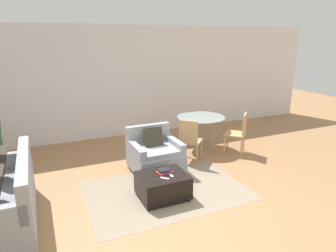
% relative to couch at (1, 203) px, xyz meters
% --- Properties ---
extents(ground_plane, '(20.00, 20.00, 0.00)m').
position_rel_couch_xyz_m(ground_plane, '(2.32, -0.76, -0.32)').
color(ground_plane, '#A3754C').
extents(wall_back, '(12.00, 0.06, 2.75)m').
position_rel_couch_xyz_m(wall_back, '(2.32, 3.15, 1.05)').
color(wall_back, white).
rests_on(wall_back, ground_plane).
extents(area_rug, '(2.59, 1.75, 0.01)m').
position_rel_couch_xyz_m(area_rug, '(2.38, -0.05, -0.32)').
color(area_rug, gray).
rests_on(area_rug, ground_plane).
extents(couch, '(0.93, 1.82, 0.94)m').
position_rel_couch_xyz_m(couch, '(0.00, 0.00, 0.00)').
color(couch, '#999EA8').
rests_on(couch, ground_plane).
extents(armchair, '(0.90, 0.89, 0.84)m').
position_rel_couch_xyz_m(armchair, '(2.51, 0.76, 0.01)').
color(armchair, '#999EA8').
rests_on(armchair, ground_plane).
extents(ottoman, '(0.75, 0.62, 0.39)m').
position_rel_couch_xyz_m(ottoman, '(2.26, -0.21, -0.11)').
color(ottoman, black).
rests_on(ottoman, ground_plane).
extents(book_stack, '(0.25, 0.21, 0.07)m').
position_rel_couch_xyz_m(book_stack, '(2.31, -0.17, 0.10)').
color(book_stack, '#B72D28').
rests_on(book_stack, ottoman).
extents(tv_remote_primary, '(0.13, 0.13, 0.01)m').
position_rel_couch_xyz_m(tv_remote_primary, '(2.24, -0.35, 0.07)').
color(tv_remote_primary, '#B7B7BC').
rests_on(tv_remote_primary, ottoman).
extents(tv_remote_secondary, '(0.05, 0.17, 0.01)m').
position_rel_couch_xyz_m(tv_remote_secondary, '(2.37, -0.28, 0.07)').
color(tv_remote_secondary, '#B7B7BC').
rests_on(tv_remote_secondary, ottoman).
extents(potted_plant, '(0.43, 0.43, 1.23)m').
position_rel_couch_xyz_m(potted_plant, '(-0.13, 1.50, -0.10)').
color(potted_plant, brown).
rests_on(potted_plant, ground_plane).
extents(dining_table, '(1.07, 1.07, 0.75)m').
position_rel_couch_xyz_m(dining_table, '(3.91, 1.47, 0.34)').
color(dining_table, '#8C9E99').
rests_on(dining_table, ground_plane).
extents(dining_chair_near_left, '(0.59, 0.59, 0.90)m').
position_rel_couch_xyz_m(dining_chair_near_left, '(3.31, 0.86, 0.19)').
color(dining_chair_near_left, tan).
rests_on(dining_chair_near_left, ground_plane).
extents(dining_chair_near_right, '(0.59, 0.59, 0.90)m').
position_rel_couch_xyz_m(dining_chair_near_right, '(4.51, 0.86, 0.19)').
color(dining_chair_near_right, tan).
rests_on(dining_chair_near_right, ground_plane).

